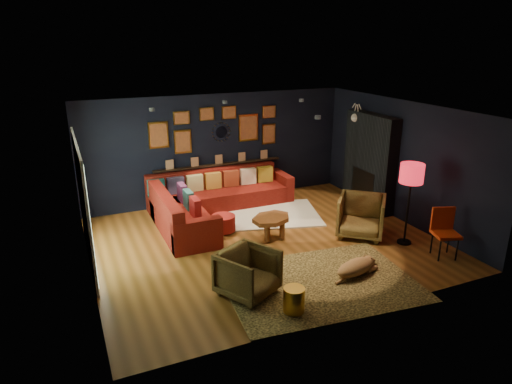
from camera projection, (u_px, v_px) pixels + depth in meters
name	position (u px, v px, depth m)	size (l,w,h in m)	color
floor	(265.00, 242.00, 9.01)	(6.50, 6.50, 0.00)	brown
room_walls	(265.00, 165.00, 8.49)	(6.50, 6.50, 6.50)	black
sectional	(206.00, 202.00, 10.24)	(3.41, 2.69, 0.86)	maroon
ledge	(219.00, 164.00, 11.03)	(3.20, 0.12, 0.04)	black
gallery_wall	(217.00, 128.00, 10.77)	(3.15, 0.04, 1.02)	gold
sunburst_mirror	(221.00, 132.00, 10.85)	(0.47, 0.16, 0.47)	silver
fireplace	(369.00, 165.00, 10.63)	(0.31, 1.60, 2.20)	black
deer_head	(361.00, 117.00, 10.75)	(0.50, 0.28, 0.45)	white
sliding_door	(84.00, 203.00, 7.95)	(0.06, 2.80, 2.20)	white
ceiling_spots	(249.00, 107.00, 8.87)	(3.30, 2.50, 0.06)	black
shag_rug	(267.00, 214.00, 10.38)	(2.31, 1.68, 0.03)	silver
leopard_rug	(320.00, 283.00, 7.51)	(3.08, 2.20, 0.02)	tan
coffee_table	(271.00, 221.00, 9.07)	(1.05, 0.94, 0.44)	brown
pouf	(223.00, 223.00, 9.44)	(0.50, 0.50, 0.32)	maroon
armchair_left	(248.00, 271.00, 7.07)	(0.80, 0.74, 0.82)	#A37B35
armchair_right	(361.00, 214.00, 9.18)	(0.90, 0.84, 0.92)	#A37B35
gold_stool	(294.00, 300.00, 6.67)	(0.32, 0.32, 0.40)	gold
orange_chair	(444.00, 228.00, 8.32)	(0.54, 0.54, 0.91)	black
floor_lamp	(411.00, 177.00, 8.54)	(0.45, 0.45, 1.62)	black
dog	(356.00, 265.00, 7.72)	(1.12, 0.55, 0.36)	#C3854C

